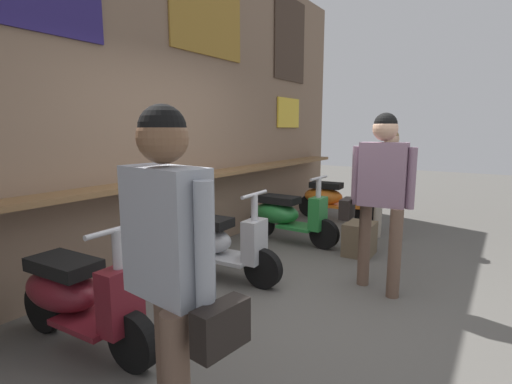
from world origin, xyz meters
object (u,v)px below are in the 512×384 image
object	(u,v)px
shopper_with_handbag	(169,254)
merchandise_crate	(360,239)
shopper_browsing	(381,184)
shopper_passing	(388,174)
scooter_silver	(216,242)
scooter_maroon	(76,296)
scooter_green	(286,215)
scooter_orange	(332,197)

from	to	relation	value
shopper_with_handbag	merchandise_crate	bearing A→B (deg)	10.83
shopper_browsing	merchandise_crate	distance (m)	1.40
shopper_passing	merchandise_crate	world-z (taller)	shopper_passing
scooter_silver	shopper_with_handbag	bearing A→B (deg)	-58.99
scooter_maroon	scooter_silver	size ratio (longest dim) A/B	1.00
scooter_green	shopper_with_handbag	distance (m)	3.79
shopper_passing	scooter_silver	bearing A→B (deg)	-27.12
scooter_green	merchandise_crate	size ratio (longest dim) A/B	3.21
scooter_silver	merchandise_crate	size ratio (longest dim) A/B	3.21
scooter_orange	shopper_passing	size ratio (longest dim) A/B	0.89
scooter_green	merchandise_crate	distance (m)	1.07
scooter_silver	scooter_green	distance (m)	1.58
shopper_passing	scooter_orange	bearing A→B (deg)	-126.71
scooter_maroon	merchandise_crate	world-z (taller)	scooter_maroon
scooter_green	shopper_browsing	world-z (taller)	shopper_browsing
scooter_silver	scooter_orange	bearing A→B (deg)	86.69
scooter_orange	shopper_browsing	bearing A→B (deg)	-63.80
shopper_with_handbag	shopper_passing	bearing A→B (deg)	8.90
shopper_with_handbag	shopper_passing	world-z (taller)	shopper_with_handbag
scooter_green	shopper_passing	world-z (taller)	shopper_passing
scooter_green	scooter_maroon	bearing A→B (deg)	-89.08
merchandise_crate	shopper_with_handbag	bearing A→B (deg)	-175.81
scooter_silver	scooter_maroon	bearing A→B (deg)	-93.31
scooter_silver	scooter_orange	world-z (taller)	same
merchandise_crate	scooter_silver	bearing A→B (deg)	146.46
scooter_maroon	shopper_with_handbag	xyz separation A→B (m)	(-0.32, -1.31, 0.65)
scooter_maroon	scooter_silver	world-z (taller)	same
scooter_orange	merchandise_crate	size ratio (longest dim) A/B	3.21
merchandise_crate	scooter_maroon	bearing A→B (deg)	161.73
scooter_silver	scooter_orange	distance (m)	3.26
scooter_silver	merchandise_crate	world-z (taller)	scooter_silver
shopper_browsing	merchandise_crate	xyz separation A→B (m)	(0.99, 0.49, -0.86)
shopper_with_handbag	shopper_browsing	xyz separation A→B (m)	(2.52, -0.24, 0.03)
scooter_silver	scooter_green	world-z (taller)	same
scooter_maroon	shopper_passing	bearing A→B (deg)	71.82
scooter_orange	merchandise_crate	xyz separation A→B (m)	(-1.67, -1.05, -0.18)
scooter_maroon	scooter_silver	bearing A→B (deg)	87.36
shopper_with_handbag	merchandise_crate	xyz separation A→B (m)	(3.51, 0.26, -0.83)
scooter_maroon	shopper_passing	distance (m)	4.28
scooter_maroon	shopper_with_handbag	bearing A→B (deg)	-16.30
shopper_with_handbag	shopper_browsing	bearing A→B (deg)	1.28
shopper_with_handbag	scooter_green	bearing A→B (deg)	27.20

